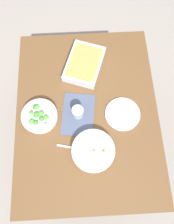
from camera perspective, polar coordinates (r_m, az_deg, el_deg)
ground_plane at (r=1.99m, az=0.00°, el=-6.56°), size 6.00×6.00×0.00m
dining_table at (r=1.36m, az=0.00°, el=-1.17°), size 1.20×0.90×0.74m
placemat at (r=1.27m, az=-2.52°, el=-0.63°), size 0.30×0.23×0.00m
stew_bowl at (r=1.19m, az=1.75°, el=-10.90°), size 0.25×0.25×0.06m
broccoli_bowl at (r=1.27m, az=-13.33°, el=-1.13°), size 0.22×0.22×0.07m
baking_dish at (r=1.38m, az=-0.55°, el=13.50°), size 0.36×0.31×0.06m
drink_cup at (r=1.23m, az=-2.59°, el=-0.13°), size 0.07×0.07×0.08m
side_plate at (r=1.28m, az=10.06°, el=-0.56°), size 0.22×0.22×0.01m
spoon_by_stew at (r=1.22m, az=-3.34°, el=-10.21°), size 0.06×0.17×0.01m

